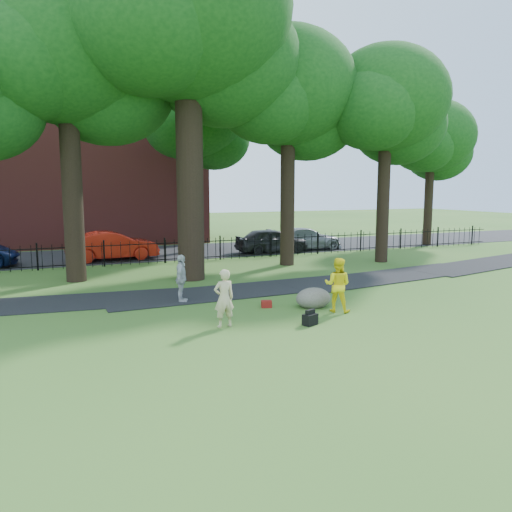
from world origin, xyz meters
name	(u,v)px	position (x,y,z in m)	size (l,w,h in m)	color
ground	(257,319)	(0.00, 0.00, 0.00)	(120.00, 120.00, 0.00)	#356122
footpath	(240,291)	(1.00, 3.90, 0.00)	(36.00, 2.60, 0.03)	black
street	(150,253)	(0.00, 16.00, 0.00)	(80.00, 7.00, 0.02)	black
iron_fence	(165,251)	(0.00, 12.00, 0.60)	(44.00, 0.04, 1.20)	black
brick_building	(66,156)	(-4.00, 24.00, 6.00)	(18.00, 8.00, 12.00)	maroon
big_tree	(190,28)	(0.13, 7.09, 10.14)	(10.08, 8.61, 14.37)	black
tree_row	(191,87)	(0.52, 8.40, 8.15)	(26.82, 7.96, 12.42)	black
woman	(224,298)	(-1.16, -0.42, 0.81)	(0.59, 0.39, 1.63)	#C6B488
man	(338,285)	(2.67, -0.15, 0.85)	(0.82, 0.64, 1.70)	yellow
pedestrian	(181,279)	(-1.48, 3.00, 0.81)	(0.95, 0.40, 1.62)	#B1B1B6
boulder	(313,296)	(2.28, 0.67, 0.35)	(1.18, 0.89, 0.69)	#605950
backpack	(310,319)	(1.13, -1.17, 0.16)	(0.42, 0.26, 0.32)	black
red_bag	(267,304)	(0.85, 1.19, 0.11)	(0.33, 0.21, 0.23)	maroon
red_sedan	(112,246)	(-2.33, 14.10, 0.77)	(1.63, 4.69, 1.54)	#B51B0D
grey_car	(271,240)	(6.74, 13.53, 0.73)	(1.73, 4.30, 1.46)	black
silver_car	(306,239)	(9.31, 14.02, 0.68)	(1.91, 4.70, 1.36)	gray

